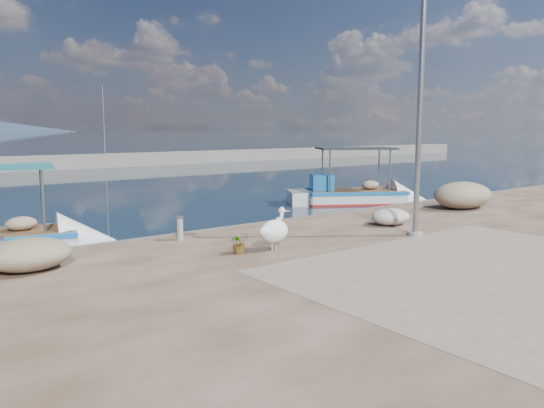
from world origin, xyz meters
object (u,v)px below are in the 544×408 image
Objects in this scene: pelican at (274,230)px; lamp_post at (419,120)px; boat_right at (353,198)px; bollard_near at (180,227)px.

lamp_post is at bearing -22.53° from pelican.
bollard_near is (-11.78, -4.75, 0.63)m from boat_right.
bollard_near is (-1.34, 2.56, -0.13)m from pelican.
boat_right is 5.92× the size of pelican.
pelican is 0.16× the size of lamp_post.
pelican is at bearing 167.53° from lamp_post.
bollard_near is at bearing 107.60° from pelican.
lamp_post reaches higher than bollard_near.
boat_right is 12.76m from pelican.
boat_right reaches higher than bollard_near.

